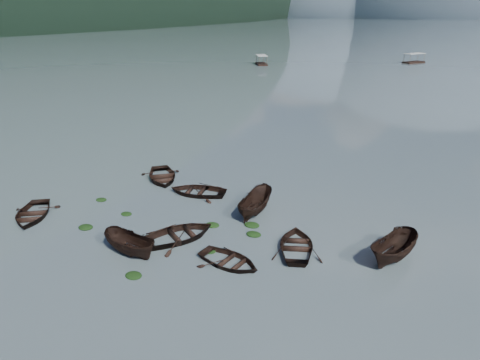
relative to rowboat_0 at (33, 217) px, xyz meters
The scene contains 22 objects.
ground_plane 12.74m from the rowboat_0, 10.87° to the right, with size 2400.00×2400.00×0.00m, color #4D5B60.
haze_mtn_a 931.09m from the rowboat_0, 105.41° to the left, with size 520.00×520.00×280.00m, color #475666.
haze_mtn_b 898.85m from the rowboat_0, 93.03° to the left, with size 520.00×520.00×340.00m, color #475666.
rowboat_0 is the anchor object (origin of this frame).
rowboat_1 11.89m from the rowboat_0, 12.62° to the left, with size 3.61×5.06×1.05m, color black.
rowboat_2 10.02m from the rowboat_0, ahead, with size 1.62×4.31×1.66m, color black.
rowboat_3 19.79m from the rowboat_0, 15.12° to the left, with size 3.28×4.60×0.95m, color black.
rowboat_4 16.19m from the rowboat_0, ahead, with size 2.95×4.13×0.85m, color black.
rowboat_5 25.77m from the rowboat_0, 15.27° to the left, with size 1.79×4.75×1.83m, color black.
rowboat_6 11.35m from the rowboat_0, 70.29° to the left, with size 3.65×5.11×1.06m, color black.
rowboat_7 12.77m from the rowboat_0, 48.15° to the left, with size 3.42×4.79×0.99m, color black.
rowboat_8 16.71m from the rowboat_0, 31.06° to the left, with size 1.77×4.70×1.81m, color black.
weed_clump_0 4.87m from the rowboat_0, ahead, with size 1.09×0.89×0.24m, color black.
weed_clump_1 6.94m from the rowboat_0, 32.10° to the left, with size 0.89×0.71×0.20m, color black.
weed_clump_2 12.05m from the rowboat_0, 10.77° to the right, with size 1.05×0.84×0.23m, color black.
weed_clump_3 14.48m from the rowboat_0, ahead, with size 0.80×0.68×0.18m, color black.
weed_clump_4 16.74m from the rowboat_0, 19.09° to the left, with size 1.07×0.85×0.22m, color black.
weed_clump_5 5.21m from the rowboat_0, 63.92° to the left, with size 0.93×0.75×0.20m, color black.
weed_clump_6 13.65m from the rowboat_0, 22.74° to the left, with size 1.04×0.87×0.22m, color black.
weed_clump_7 16.48m from the rowboat_0, 23.63° to the left, with size 1.14×0.91×0.25m, color black.
pontoon_left 95.47m from the rowboat_0, 105.39° to the left, with size 2.64×6.32×2.42m, color black, non-canonical shape.
pontoon_centre 116.87m from the rowboat_0, 84.52° to the left, with size 2.74×6.59×2.53m, color black, non-canonical shape.
Camera 1 is at (14.82, -15.41, 14.56)m, focal length 32.00 mm.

